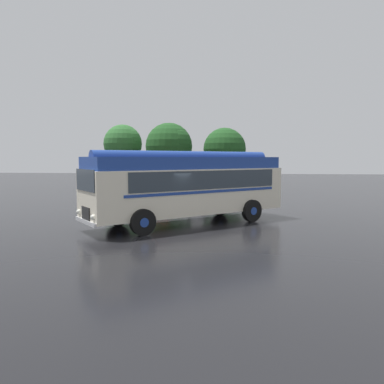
{
  "coord_description": "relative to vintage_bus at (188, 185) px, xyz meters",
  "views": [
    {
      "loc": [
        3.0,
        -16.97,
        3.15
      ],
      "look_at": [
        0.95,
        2.29,
        1.4
      ],
      "focal_mm": 35.0,
      "sensor_mm": 36.0,
      "label": 1
    }
  ],
  "objects": [
    {
      "name": "ground_plane",
      "position": [
        -0.94,
        -0.78,
        -1.89
      ],
      "size": [
        120.0,
        120.0,
        0.0
      ],
      "primitive_type": "plane",
      "color": "black"
    },
    {
      "name": "tree_far_left",
      "position": [
        -9.29,
        21.01,
        2.84
      ],
      "size": [
        4.03,
        4.03,
        6.7
      ],
      "color": "#4C3823",
      "rests_on": "ground"
    },
    {
      "name": "car_mid_left",
      "position": [
        -0.78,
        12.74,
        -1.05
      ],
      "size": [
        2.31,
        4.36,
        1.66
      ],
      "color": "black",
      "rests_on": "ground"
    },
    {
      "name": "tree_centre",
      "position": [
        1.44,
        20.85,
        2.27
      ],
      "size": [
        4.33,
        4.33,
        6.25
      ],
      "color": "#4C3823",
      "rests_on": "ground"
    },
    {
      "name": "tree_left_of_centre",
      "position": [
        -4.05,
        19.28,
        2.5
      ],
      "size": [
        4.66,
        4.66,
        6.67
      ],
      "color": "#4C3823",
      "rests_on": "ground"
    },
    {
      "name": "vintage_bus",
      "position": [
        0.0,
        0.0,
        0.0
      ],
      "size": [
        9.3,
        8.35,
        3.49
      ],
      "color": "silver",
      "rests_on": "ground"
    },
    {
      "name": "car_near_left",
      "position": [
        -3.67,
        12.4,
        -1.05
      ],
      "size": [
        2.14,
        4.29,
        1.66
      ],
      "color": "maroon",
      "rests_on": "ground"
    }
  ]
}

